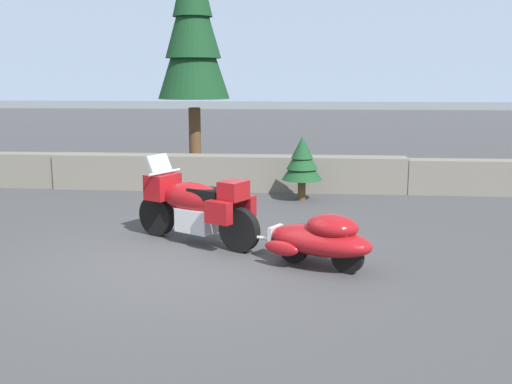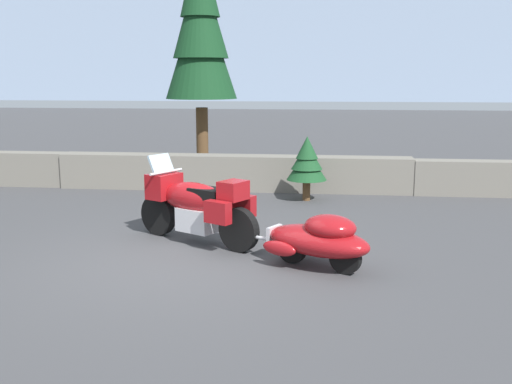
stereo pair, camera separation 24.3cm
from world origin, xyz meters
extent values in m
plane|color=#424244|center=(0.00, 0.00, 0.00)|extent=(80.00, 80.00, 0.00)
cube|color=slate|center=(0.00, 5.43, 0.40)|extent=(8.00, 0.59, 0.79)
cube|color=#8C9EB7|center=(0.00, 95.41, 8.00)|extent=(240.00, 80.00, 16.00)
cylinder|color=black|center=(-0.63, 1.36, 0.33)|extent=(0.64, 0.45, 0.66)
cylinder|color=black|center=(0.81, 0.55, 0.33)|extent=(0.64, 0.45, 0.66)
cube|color=silver|center=(0.13, 0.93, 0.38)|extent=(0.74, 0.68, 0.36)
ellipsoid|color=maroon|center=(0.05, 0.98, 0.71)|extent=(1.26, 0.97, 0.48)
cube|color=maroon|center=(-0.50, 1.29, 0.83)|extent=(0.57, 0.63, 0.40)
cube|color=#9EB7C6|center=(-0.54, 1.31, 1.16)|extent=(0.38, 0.48, 0.34)
cube|color=black|center=(0.31, 0.83, 0.81)|extent=(0.66, 0.59, 0.16)
cube|color=maroon|center=(0.72, 0.60, 0.91)|extent=(0.48, 0.51, 0.28)
cube|color=maroon|center=(0.53, 0.36, 0.63)|extent=(0.43, 0.34, 0.32)
cube|color=maroon|center=(0.82, 0.89, 0.63)|extent=(0.43, 0.34, 0.32)
cylinder|color=silver|center=(-0.46, 1.26, 1.06)|extent=(0.38, 0.63, 0.04)
cylinder|color=silver|center=(-0.59, 1.34, 0.58)|extent=(0.26, 0.19, 0.54)
cylinder|color=black|center=(1.62, 0.10, 0.22)|extent=(0.43, 0.30, 0.44)
cylinder|color=black|center=(2.33, -0.31, 0.22)|extent=(0.43, 0.30, 0.44)
ellipsoid|color=maroon|center=(1.97, -0.11, 0.38)|extent=(1.64, 1.33, 0.40)
ellipsoid|color=maroon|center=(2.13, -0.19, 0.60)|extent=(0.90, 0.84, 0.32)
cube|color=silver|center=(1.36, 0.24, 0.36)|extent=(0.21, 0.31, 0.24)
ellipsoid|color=maroon|center=(1.46, -0.18, 0.28)|extent=(0.52, 0.38, 0.20)
ellipsoid|color=maroon|center=(1.77, 0.38, 0.28)|extent=(0.52, 0.38, 0.20)
cylinder|color=silver|center=(1.02, 0.43, 0.27)|extent=(0.63, 0.39, 0.05)
cylinder|color=brown|center=(-1.11, 7.41, 0.88)|extent=(0.31, 0.31, 1.76)
cone|color=#143D1E|center=(-1.11, 7.41, 3.39)|extent=(1.82, 1.82, 2.79)
cone|color=#143D1E|center=(-1.11, 7.41, 4.23)|extent=(1.41, 1.41, 2.44)
cylinder|color=brown|center=(1.69, 4.42, 0.19)|extent=(0.16, 0.16, 0.39)
cone|color=#194723|center=(1.69, 4.42, 0.75)|extent=(0.84, 0.84, 0.61)
cone|color=#194723|center=(1.69, 4.42, 0.93)|extent=(0.65, 0.65, 0.54)
cone|color=#194723|center=(1.69, 4.42, 1.11)|extent=(0.46, 0.46, 0.46)
camera|label=1|loc=(1.77, -7.95, 2.54)|focal=42.10mm
camera|label=2|loc=(2.01, -7.92, 2.54)|focal=42.10mm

